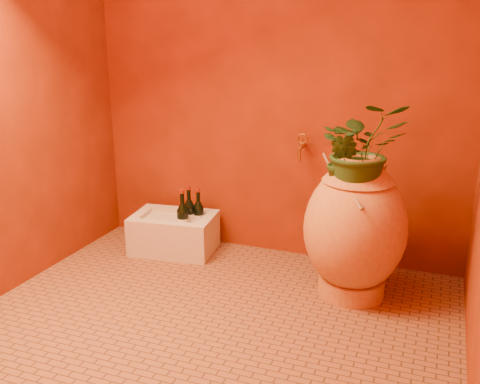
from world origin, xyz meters
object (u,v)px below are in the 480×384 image
at_px(wine_bottle_a, 183,220).
at_px(wine_bottle_b, 189,215).
at_px(amphora, 355,228).
at_px(wine_bottle_c, 199,216).
at_px(wall_tap, 302,145).
at_px(stone_basin, 174,234).

relative_size(wine_bottle_a, wine_bottle_b, 1.02).
distance_m(amphora, wine_bottle_b, 1.19).
bearing_deg(wine_bottle_c, amphora, -13.32).
bearing_deg(wine_bottle_b, amphora, -11.64).
height_order(wine_bottle_a, wine_bottle_c, wine_bottle_a).
distance_m(wine_bottle_c, wall_tap, 0.86).
relative_size(amphora, wall_tap, 5.10).
bearing_deg(wall_tap, wine_bottle_a, -161.28).
bearing_deg(amphora, wine_bottle_a, 173.60).
bearing_deg(wine_bottle_a, stone_basin, 147.66).
distance_m(stone_basin, wine_bottle_b, 0.17).
height_order(stone_basin, wine_bottle_a, wine_bottle_a).
distance_m(amphora, stone_basin, 1.30).
height_order(stone_basin, wall_tap, wall_tap).
xyz_separation_m(wine_bottle_b, wall_tap, (0.74, 0.14, 0.52)).
xyz_separation_m(amphora, wall_tap, (-0.42, 0.38, 0.36)).
height_order(wine_bottle_b, wine_bottle_c, wine_bottle_b).
height_order(wine_bottle_a, wine_bottle_b, wine_bottle_a).
bearing_deg(wine_bottle_b, wine_bottle_a, -86.79).
height_order(wine_bottle_c, wall_tap, wall_tap).
bearing_deg(wine_bottle_c, wall_tap, 9.82).
xyz_separation_m(stone_basin, wine_bottle_b, (0.10, 0.04, 0.13)).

